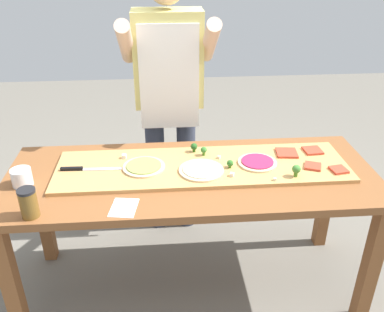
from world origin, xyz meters
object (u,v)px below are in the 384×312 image
Objects in this scene: prep_table at (192,190)px; pizza_slice_far_left at (313,150)px; recipe_note at (124,208)px; broccoli_floret_front_left at (194,147)px; pizza_slice_far_right at (287,153)px; pizza_whole_pesto_green at (144,167)px; chefs_knife at (82,169)px; cheese_crumble_b at (275,179)px; sauce_jar at (29,203)px; pizza_whole_white_garlic at (201,170)px; pizza_slice_center at (339,170)px; cheese_crumble_c at (124,156)px; cheese_crumble_a at (219,157)px; flour_cup at (22,178)px; pizza_whole_beet_magenta at (257,162)px; broccoli_floret_center_right at (204,150)px; broccoli_floret_back_mid at (230,163)px; pizza_slice_near_right at (313,166)px; cheese_crumble_d at (232,175)px; cook_center at (169,89)px; broccoli_floret_center_left at (296,170)px.

prep_table is 20.10× the size of pizza_slice_far_left.
broccoli_floret_front_left is at bearing 53.38° from recipe_note.
broccoli_floret_front_left reaches higher than pizza_slice_far_right.
pizza_whole_pesto_green is 1.48× the size of recipe_note.
chefs_knife is 5.98× the size of broccoli_floret_front_left.
sauce_jar is (-1.10, -0.17, 0.04)m from cheese_crumble_b.
pizza_whole_white_garlic reaches higher than cheese_crumble_b.
cheese_crumble_c is (-1.07, 0.22, 0.00)m from pizza_slice_center.
cheese_crumble_a reaches higher than recipe_note.
sauce_jar is (0.10, -0.26, 0.03)m from flour_cup.
pizza_whole_beet_magenta is 0.29m from broccoli_floret_center_right.
broccoli_floret_back_mid is at bearing 172.07° from pizza_slice_center.
cheese_crumble_a is at bearing 111.70° from broccoli_floret_back_mid.
pizza_whole_pesto_green reaches higher than pizza_slice_far_left.
cheese_crumble_c reaches higher than chefs_knife.
cheese_crumble_b reaches higher than prep_table.
pizza_slice_near_right is 0.74× the size of pizza_slice_far_right.
pizza_whole_white_garlic is at bearing -129.92° from cheese_crumble_a.
pizza_slice_far_right is 2.58× the size of broccoli_floret_back_mid.
cheese_crumble_d reaches higher than pizza_slice_far_left.
cook_center is (-0.24, 0.48, 0.22)m from cheese_crumble_a.
pizza_whole_white_garlic is at bearing -11.20° from pizza_whole_pesto_green.
chefs_knife is 1.28m from pizza_slice_center.
pizza_slice_far_left is 5.10× the size of cheese_crumble_d.
chefs_knife is at bearing -151.61° from cheese_crumble_c.
broccoli_floret_front_left is at bearing -73.61° from cook_center.
sauce_jar is at bearing -156.81° from prep_table.
pizza_slice_near_right is 0.60× the size of sauce_jar.
pizza_whole_white_garlic reaches higher than recipe_note.
pizza_slice_center is 0.54m from broccoli_floret_back_mid.
cheese_crumble_b is at bearing -45.83° from cheese_crumble_a.
broccoli_floret_front_left is at bearing 131.61° from broccoli_floret_back_mid.
pizza_slice_far_right is 1.35m from flour_cup.
recipe_note is at bearing -104.95° from cook_center.
cheese_crumble_a is at bearing 10.20° from pizza_whole_pesto_green.
cook_center reaches higher than cheese_crumble_b.
pizza_whole_beet_magenta is 0.12× the size of cook_center.
broccoli_floret_front_left reaches higher than pizza_whole_white_garlic.
cook_center is at bearing 106.39° from broccoli_floret_front_left.
cheese_crumble_b is 0.71× the size of cheese_crumble_d.
flour_cup reaches higher than pizza_whole_pesto_green.
cheese_crumble_b is at bearing -135.20° from pizza_slice_far_left.
broccoli_floret_center_left is 0.41m from cheese_crumble_a.
cheese_crumble_d reaches higher than recipe_note.
cook_center is at bearing 55.29° from sauce_jar.
chefs_knife is 0.18× the size of cook_center.
prep_table is 0.69m from cook_center.
pizza_slice_far_left is at bearing 18.22° from pizza_whole_beet_magenta.
pizza_whole_white_garlic is 0.15m from broccoli_floret_back_mid.
cheese_crumble_c is 0.01× the size of cook_center.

